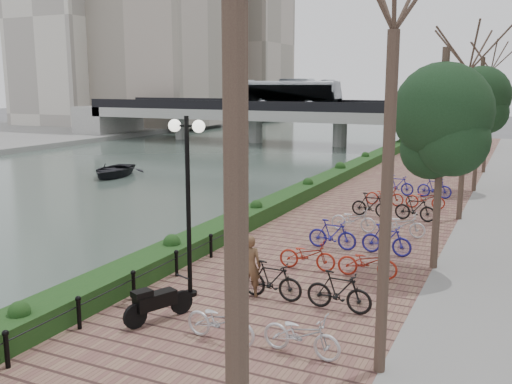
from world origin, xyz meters
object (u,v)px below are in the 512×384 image
Objects in this scene: lamppost at (187,167)px; pedestrian at (250,266)px; motorcycle at (159,301)px; boat at (113,170)px.

lamppost reaches higher than pedestrian.
boat is at bearing 154.46° from motorcycle.
boat is at bearing -57.67° from pedestrian.
pedestrian is 0.39× the size of boat.
motorcycle is 2.67m from pedestrian.
motorcycle is (0.22, -1.73, -2.91)m from lamppost.
pedestrian is 24.41m from boat.
pedestrian is at bearing -55.72° from boat.
pedestrian is (1.44, 0.62, -2.58)m from lamppost.
pedestrian is (1.22, 2.35, 0.34)m from motorcycle.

